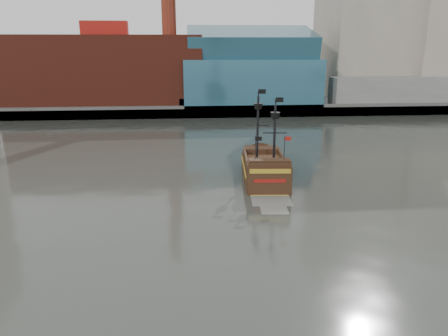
{
  "coord_description": "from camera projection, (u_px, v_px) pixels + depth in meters",
  "views": [
    {
      "loc": [
        -4.46,
        -29.83,
        15.28
      ],
      "look_at": [
        -1.1,
        9.44,
        4.0
      ],
      "focal_mm": 35.0,
      "sensor_mm": 36.0,
      "label": 1
    }
  ],
  "objects": [
    {
      "name": "skyline",
      "position": [
        224.0,
        4.0,
        107.82
      ],
      "size": [
        149.0,
        45.0,
        62.0
      ],
      "color": "brown",
      "rests_on": "promenade_far"
    },
    {
      "name": "pirate_ship",
      "position": [
        264.0,
        171.0,
        50.65
      ],
      "size": [
        5.56,
        14.99,
        11.01
      ],
      "rotation": [
        0.0,
        0.0,
        -0.08
      ],
      "color": "black",
      "rests_on": "ground"
    },
    {
      "name": "promenade_far",
      "position": [
        203.0,
        97.0,
        121.0
      ],
      "size": [
        220.0,
        60.0,
        2.0
      ],
      "primitive_type": "cube",
      "color": "slate",
      "rests_on": "ground"
    },
    {
      "name": "ground",
      "position": [
        249.0,
        252.0,
        33.15
      ],
      "size": [
        400.0,
        400.0,
        0.0
      ],
      "primitive_type": "plane",
      "color": "#2B2E28",
      "rests_on": "ground"
    },
    {
      "name": "seawall",
      "position": [
        208.0,
        112.0,
        92.66
      ],
      "size": [
        220.0,
        1.0,
        2.6
      ],
      "primitive_type": "cube",
      "color": "#4C4C49",
      "rests_on": "ground"
    }
  ]
}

